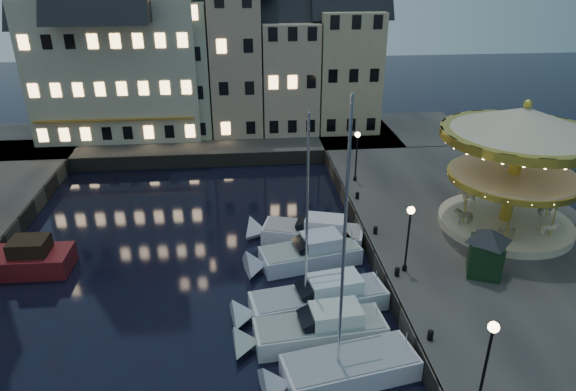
{
  "coord_description": "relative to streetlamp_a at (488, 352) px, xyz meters",
  "views": [
    {
      "loc": [
        -2.11,
        -23.73,
        18.0
      ],
      "look_at": [
        1.0,
        8.0,
        3.2
      ],
      "focal_mm": 32.0,
      "sensor_mm": 36.0,
      "label": 1
    }
  ],
  "objects": [
    {
      "name": "bollard_d",
      "position": [
        -0.6,
        20.0,
        -2.41
      ],
      "size": [
        0.3,
        0.3,
        0.57
      ],
      "color": "black",
      "rests_on": "quay_east"
    },
    {
      "name": "streetlamp_b",
      "position": [
        0.0,
        10.0,
        0.0
      ],
      "size": [
        0.44,
        0.44,
        4.17
      ],
      "color": "black",
      "rests_on": "quay_east"
    },
    {
      "name": "streetlamp_d",
      "position": [
        11.3,
        17.0,
        0.0
      ],
      "size": [
        0.44,
        0.44,
        4.17
      ],
      "color": "black",
      "rests_on": "quay_east"
    },
    {
      "name": "quay_north",
      "position": [
        -15.2,
        37.0,
        -3.37
      ],
      "size": [
        44.0,
        12.0,
        1.3
      ],
      "primitive_type": "cube",
      "color": "#474442",
      "rests_on": "ground"
    },
    {
      "name": "ground",
      "position": [
        -7.2,
        9.0,
        -4.02
      ],
      "size": [
        160.0,
        160.0,
        0.0
      ],
      "primitive_type": "plane",
      "color": "black",
      "rests_on": "ground"
    },
    {
      "name": "townhouse_nf",
      "position": [
        2.05,
        39.0,
        4.26
      ],
      "size": [
        6.82,
        8.0,
        13.8
      ],
      "color": "tan",
      "rests_on": "quay_north"
    },
    {
      "name": "townhouse_nc",
      "position": [
        -15.2,
        39.0,
        4.76
      ],
      "size": [
        6.82,
        8.0,
        14.8
      ],
      "color": "#A5A98D",
      "rests_on": "quay_north"
    },
    {
      "name": "townhouse_na",
      "position": [
        -26.7,
        39.0,
        3.76
      ],
      "size": [
        5.5,
        8.0,
        12.8
      ],
      "color": "gray",
      "rests_on": "quay_north"
    },
    {
      "name": "carousel",
      "position": [
        8.45,
        14.68,
        3.09
      ],
      "size": [
        10.07,
        10.07,
        8.81
      ],
      "color": "beige",
      "rests_on": "quay_east"
    },
    {
      "name": "bollard_b",
      "position": [
        -0.6,
        9.5,
        -2.41
      ],
      "size": [
        0.3,
        0.3,
        0.57
      ],
      "color": "black",
      "rests_on": "quay_east"
    },
    {
      "name": "streetlamp_c",
      "position": [
        0.0,
        23.5,
        0.0
      ],
      "size": [
        0.44,
        0.44,
        4.17
      ],
      "color": "black",
      "rests_on": "quay_east"
    },
    {
      "name": "townhouse_nd",
      "position": [
        -9.45,
        39.0,
        5.26
      ],
      "size": [
        5.5,
        8.0,
        15.8
      ],
      "color": "tan",
      "rests_on": "quay_north"
    },
    {
      "name": "streetlamp_a",
      "position": [
        0.0,
        0.0,
        0.0
      ],
      "size": [
        0.44,
        0.44,
        4.17
      ],
      "color": "black",
      "rests_on": "quay_east"
    },
    {
      "name": "hotel_corner",
      "position": [
        -21.2,
        39.0,
        5.76
      ],
      "size": [
        17.6,
        9.0,
        16.8
      ],
      "color": "#BEB8A1",
      "rests_on": "quay_north"
    },
    {
      "name": "bollard_a",
      "position": [
        -0.6,
        4.0,
        -2.41
      ],
      "size": [
        0.3,
        0.3,
        0.57
      ],
      "color": "black",
      "rests_on": "quay_east"
    },
    {
      "name": "quaywall_n",
      "position": [
        -13.2,
        31.0,
        -3.37
      ],
      "size": [
        48.0,
        0.15,
        1.3
      ],
      "primitive_type": "cube",
      "color": "#47423A",
      "rests_on": "ground"
    },
    {
      "name": "quay_east",
      "position": [
        6.8,
        15.0,
        -3.37
      ],
      "size": [
        16.0,
        56.0,
        1.3
      ],
      "primitive_type": "cube",
      "color": "#474442",
      "rests_on": "ground"
    },
    {
      "name": "motorboat_a",
      "position": [
        -5.18,
        3.19,
        -3.48
      ],
      "size": [
        7.44,
        3.64,
        12.29
      ],
      "color": "silver",
      "rests_on": "ground"
    },
    {
      "name": "motorboat_c",
      "position": [
        -5.7,
        8.49,
        -3.34
      ],
      "size": [
        8.74,
        3.56,
        11.55
      ],
      "color": "white",
      "rests_on": "ground"
    },
    {
      "name": "bollard_c",
      "position": [
        -0.6,
        14.5,
        -2.41
      ],
      "size": [
        0.3,
        0.3,
        0.57
      ],
      "color": "black",
      "rests_on": "quay_east"
    },
    {
      "name": "motorboat_b",
      "position": [
        -6.05,
        5.93,
        -3.38
      ],
      "size": [
        7.82,
        2.91,
        2.15
      ],
      "color": "silver",
      "rests_on": "ground"
    },
    {
      "name": "motorboat_e",
      "position": [
        -4.97,
        16.21,
        -3.38
      ],
      "size": [
        7.95,
        4.32,
        2.15
      ],
      "color": "white",
      "rests_on": "ground"
    },
    {
      "name": "red_fishing_boat",
      "position": [
        -23.92,
        14.23,
        -3.32
      ],
      "size": [
        7.66,
        2.78,
        5.98
      ],
      "color": "maroon",
      "rests_on": "ground"
    },
    {
      "name": "motorboat_d",
      "position": [
        -5.52,
        13.3,
        -3.38
      ],
      "size": [
        7.49,
        3.78,
        2.15
      ],
      "color": "silver",
      "rests_on": "ground"
    },
    {
      "name": "quaywall_e",
      "position": [
        -1.2,
        15.0,
        -3.37
      ],
      "size": [
        0.15,
        44.0,
        1.3
      ],
      "primitive_type": "cube",
      "color": "#47423A",
      "rests_on": "ground"
    },
    {
      "name": "ticket_kiosk",
      "position": [
        4.42,
        9.21,
        -0.71
      ],
      "size": [
        2.88,
        2.88,
        3.37
      ],
      "color": "black",
      "rests_on": "quay_east"
    },
    {
      "name": "townhouse_ne",
      "position": [
        -4.0,
        39.0,
        3.76
      ],
      "size": [
        6.16,
        8.0,
        12.8
      ],
      "color": "tan",
      "rests_on": "quay_north"
    },
    {
      "name": "townhouse_nb",
      "position": [
        -21.25,
        39.0,
        4.26
      ],
      "size": [
        6.16,
        8.0,
        13.8
      ],
      "color": "slate",
      "rests_on": "quay_north"
    }
  ]
}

